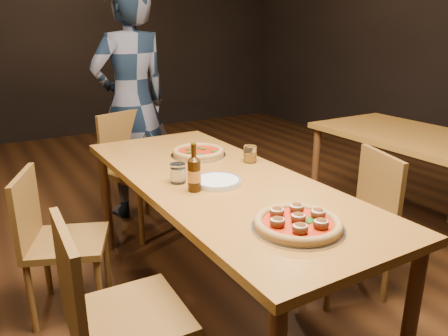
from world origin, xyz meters
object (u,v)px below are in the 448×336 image
chair_main_sw (67,241)px  beer_bottle (194,175)px  plate_stack (217,182)px  chair_end (142,171)px  pizza_margherita (198,152)px  water_glass (178,173)px  diner (132,104)px  chair_main_nw (129,316)px  chair_main_e (346,222)px  pizza_meatball (298,223)px  amber_glass (250,154)px  table_main (219,191)px

chair_main_sw → beer_bottle: bearing=-108.9°
plate_stack → beer_bottle: 0.16m
plate_stack → chair_end: bearing=87.9°
pizza_margherita → water_glass: bearing=-129.8°
chair_end → diner: size_ratio=0.51×
chair_main_nw → chair_main_e: bearing=-79.4°
chair_end → diner: (0.08, 0.36, 0.44)m
chair_main_sw → pizza_meatball: bearing=-124.1°
beer_bottle → diner: size_ratio=0.12×
chair_main_sw → amber_glass: 1.10m
chair_main_nw → pizza_meatball: size_ratio=2.48×
table_main → diner: diner is taller
chair_end → chair_main_nw: bearing=-131.8°
pizza_meatball → beer_bottle: (-0.15, 0.57, 0.06)m
pizza_meatball → amber_glass: bearing=68.0°
pizza_margherita → diner: size_ratio=0.18×
diner → chair_end: bearing=66.6°
pizza_meatball → water_glass: (-0.17, 0.71, 0.02)m
table_main → chair_main_sw: bearing=152.5°
chair_main_e → beer_bottle: 0.98m
chair_main_nw → chair_end: bearing=-20.3°
chair_main_sw → chair_end: chair_end is taller
chair_end → chair_main_sw: bearing=-152.3°
beer_bottle → water_glass: size_ratio=2.32×
pizza_margherita → water_glass: size_ratio=3.41×
beer_bottle → amber_glass: size_ratio=2.38×
chair_main_nw → amber_glass: (0.95, 0.59, 0.35)m
chair_main_sw → diner: bearing=-12.5°
pizza_meatball → amber_glass: amber_glass is taller
pizza_margherita → plate_stack: bearing=-107.3°
chair_main_sw → pizza_margherita: size_ratio=2.52×
chair_main_sw → diner: diner is taller
pizza_margherita → beer_bottle: size_ratio=1.47×
chair_main_e → beer_bottle: bearing=-82.4°
chair_end → beer_bottle: (-0.18, -1.22, 0.37)m
chair_main_e → pizza_meatball: bearing=-42.9°
chair_main_nw → plate_stack: 0.78m
table_main → pizza_meatball: 0.67m
chair_main_e → water_glass: (-0.90, 0.29, 0.36)m
chair_end → beer_bottle: beer_bottle is taller
chair_main_e → pizza_margherita: bearing=-121.1°
amber_glass → diner: size_ratio=0.05×
chair_main_e → amber_glass: (-0.40, 0.40, 0.36)m
water_glass → diner: diner is taller
diner → chair_main_e: bearing=98.4°
chair_end → table_main: bearing=-109.0°
chair_main_e → chair_end: 1.54m
amber_glass → diner: diner is taller
amber_glass → chair_main_e: bearing=-44.8°
beer_bottle → water_glass: (-0.02, 0.14, -0.03)m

